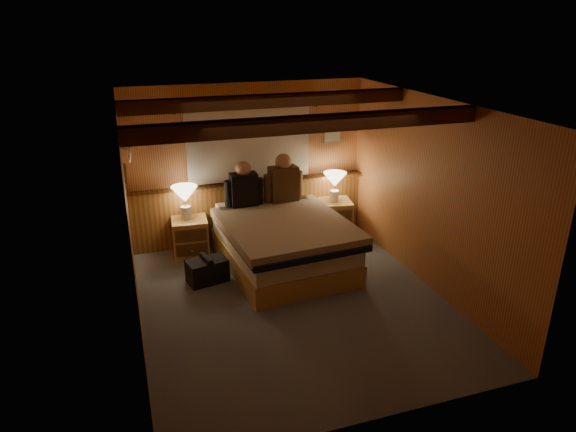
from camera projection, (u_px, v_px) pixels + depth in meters
name	position (u px, v px, depth m)	size (l,w,h in m)	color
floor	(293.00, 301.00, 6.31)	(4.20, 4.20, 0.00)	#50555F
ceiling	(294.00, 105.00, 5.44)	(4.20, 4.20, 0.00)	#B78F44
wall_back	(248.00, 164.00, 7.73)	(3.60, 3.60, 0.00)	#CE824A
wall_left	(130.00, 230.00, 5.35)	(4.20, 4.20, 0.00)	#CE824A
wall_right	(430.00, 194.00, 6.40)	(4.20, 4.20, 0.00)	#CE824A
wall_front	(380.00, 300.00, 4.02)	(3.60, 3.60, 0.00)	#CE824A
wainscot	(251.00, 209.00, 7.93)	(3.60, 0.23, 0.94)	brown
curtain_window	(249.00, 144.00, 7.55)	(2.18, 0.09, 1.11)	#452111
ceiling_beams	(289.00, 111.00, 5.60)	(3.60, 1.65, 0.16)	#452111
coat_rail	(127.00, 150.00, 6.59)	(0.05, 0.55, 0.24)	silver
framed_print	(332.00, 135.00, 7.98)	(0.30, 0.04, 0.25)	tan
bed	(283.00, 242.00, 7.08)	(1.74, 2.17, 0.70)	tan
nightstand_left	(190.00, 237.00, 7.47)	(0.53, 0.48, 0.55)	tan
nightstand_right	(333.00, 218.00, 8.11)	(0.60, 0.56, 0.58)	tan
lamp_left	(185.00, 196.00, 7.28)	(0.37, 0.37, 0.49)	white
lamp_right	(335.00, 181.00, 7.87)	(0.36, 0.36, 0.46)	white
person_left	(244.00, 187.00, 7.39)	(0.57, 0.23, 0.69)	black
person_right	(283.00, 181.00, 7.57)	(0.61, 0.27, 0.74)	#49311D
duffel_bag	(207.00, 270.00, 6.74)	(0.57, 0.41, 0.37)	black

